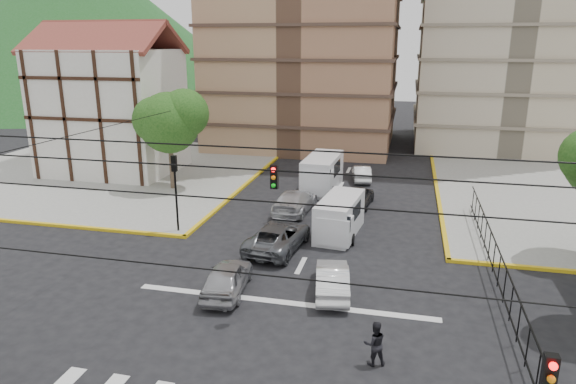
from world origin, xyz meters
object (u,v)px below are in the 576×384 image
(traffic_light_nw, at_px, (175,181))
(car_silver_front_left, at_px, (227,278))
(van_left_lane, at_px, (322,174))
(van_right_lane, at_px, (339,218))
(pedestrian_crosswalk, at_px, (375,343))
(car_white_front_right, at_px, (332,279))

(traffic_light_nw, relative_size, car_silver_front_left, 1.07)
(van_left_lane, bearing_deg, van_right_lane, -71.71)
(car_silver_front_left, height_order, pedestrian_crosswalk, pedestrian_crosswalk)
(van_left_lane, height_order, car_white_front_right, van_left_lane)
(van_left_lane, relative_size, car_white_front_right, 1.41)
(van_left_lane, bearing_deg, pedestrian_crosswalk, -72.95)
(car_silver_front_left, bearing_deg, van_right_lane, -121.25)
(van_left_lane, xyz_separation_m, car_silver_front_left, (-1.32, -16.89, -0.52))
(van_right_lane, bearing_deg, car_silver_front_left, -109.10)
(van_left_lane, xyz_separation_m, pedestrian_crosswalk, (5.31, -20.71, -0.42))
(traffic_light_nw, xyz_separation_m, car_silver_front_left, (5.23, -6.27, -2.41))
(traffic_light_nw, relative_size, van_right_lane, 0.89)
(traffic_light_nw, relative_size, van_left_lane, 0.78)
(traffic_light_nw, relative_size, car_white_front_right, 1.10)
(van_right_lane, distance_m, car_silver_front_left, 8.81)
(van_left_lane, relative_size, car_silver_front_left, 1.37)
(traffic_light_nw, height_order, car_silver_front_left, traffic_light_nw)
(van_left_lane, distance_m, car_silver_front_left, 16.95)
(car_silver_front_left, bearing_deg, van_left_lane, -99.96)
(van_right_lane, distance_m, car_white_front_right, 6.99)
(van_left_lane, distance_m, pedestrian_crosswalk, 21.38)
(van_right_lane, xyz_separation_m, car_silver_front_left, (-3.83, -7.93, -0.35))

